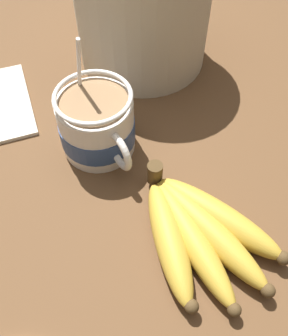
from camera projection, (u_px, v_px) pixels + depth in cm
name	position (u px, v px, depth cm)	size (l,w,h in cm)	color
table	(103.00, 166.00, 53.61)	(116.83, 116.83, 3.93)	brown
coffee_mug	(97.00, 125.00, 49.89)	(14.29, 10.23, 16.43)	white
banana_bunch	(199.00, 231.00, 43.29)	(20.37, 14.92, 4.11)	#4C381E
woven_basket	(143.00, 1.00, 57.05)	(21.90, 21.90, 19.92)	beige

